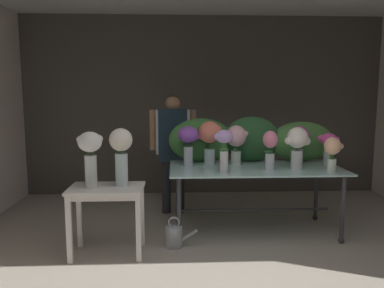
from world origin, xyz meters
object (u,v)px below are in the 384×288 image
at_px(vase_peach_tulips, 333,151).
at_px(vase_fuchsia_carnations, 328,145).
at_px(vase_white_roses_tall, 90,153).
at_px(vase_cream_lisianthus_tall, 121,151).
at_px(vase_violet_hydrangea, 188,140).
at_px(watering_can, 174,236).
at_px(vase_ivory_snapdragons, 297,144).
at_px(florist, 173,141).
at_px(vase_blush_lilies, 236,140).
at_px(display_table_glass, 255,176).
at_px(vase_magenta_freesia, 299,140).
at_px(vase_coral_anemones, 210,137).
at_px(side_table_white, 107,197).
at_px(vase_lilac_stock, 224,145).
at_px(vase_rosy_peonies, 270,147).

bearing_deg(vase_peach_tulips, vase_fuchsia_carnations, 74.06).
distance_m(vase_white_roses_tall, vase_cream_lisianthus_tall, 0.30).
xyz_separation_m(vase_violet_hydrangea, watering_can, (-0.17, -0.53, -0.99)).
bearing_deg(vase_ivory_snapdragons, florist, 146.82).
distance_m(vase_fuchsia_carnations, vase_blush_lilies, 1.11).
bearing_deg(display_table_glass, vase_magenta_freesia, 18.58).
height_order(vase_coral_anemones, vase_cream_lisianthus_tall, vase_coral_anemones).
distance_m(display_table_glass, vase_cream_lisianthus_tall, 1.64).
height_order(display_table_glass, vase_white_roses_tall, vase_white_roses_tall).
relative_size(vase_magenta_freesia, vase_cream_lisianthus_tall, 0.78).
xyz_separation_m(side_table_white, vase_lilac_stock, (1.24, 0.27, 0.49)).
bearing_deg(vase_violet_hydrangea, florist, 105.52).
height_order(vase_ivory_snapdragons, vase_peach_tulips, vase_ivory_snapdragons).
height_order(vase_ivory_snapdragons, vase_white_roses_tall, same).
distance_m(vase_peach_tulips, vase_blush_lilies, 1.12).
xyz_separation_m(display_table_glass, vase_peach_tulips, (0.79, -0.33, 0.35)).
bearing_deg(vase_fuchsia_carnations, watering_can, -165.87).
relative_size(vase_violet_hydrangea, vase_coral_anemones, 0.90).
xyz_separation_m(vase_blush_lilies, watering_can, (-0.76, -0.60, -0.98)).
relative_size(vase_peach_tulips, vase_white_roses_tall, 0.68).
relative_size(display_table_glass, vase_violet_hydrangea, 4.22).
bearing_deg(vase_ivory_snapdragons, vase_violet_hydrangea, 168.00).
xyz_separation_m(vase_magenta_freesia, watering_can, (-1.55, -0.61, -0.98)).
bearing_deg(vase_blush_lilies, vase_violet_hydrangea, -173.20).
height_order(vase_white_roses_tall, watering_can, vase_white_roses_tall).
distance_m(vase_fuchsia_carnations, vase_magenta_freesia, 0.35).
bearing_deg(vase_peach_tulips, vase_white_roses_tall, -175.15).
distance_m(florist, vase_lilac_stock, 1.21).
bearing_deg(display_table_glass, watering_can, -156.69).
bearing_deg(vase_peach_tulips, display_table_glass, 157.02).
bearing_deg(vase_rosy_peonies, vase_ivory_snapdragons, 4.55).
bearing_deg(vase_blush_lilies, florist, 142.35).
bearing_deg(vase_magenta_freesia, florist, 159.32).
height_order(vase_blush_lilies, vase_white_roses_tall, vase_white_roses_tall).
bearing_deg(side_table_white, vase_coral_anemones, 33.43).
distance_m(vase_ivory_snapdragons, vase_fuchsia_carnations, 0.49).
height_order(side_table_white, vase_coral_anemones, vase_coral_anemones).
relative_size(vase_rosy_peonies, vase_ivory_snapdragons, 0.92).
bearing_deg(side_table_white, vase_magenta_freesia, 18.52).
xyz_separation_m(florist, vase_peach_tulips, (1.77, -1.12, 0.02)).
bearing_deg(vase_rosy_peonies, vase_white_roses_tall, -168.90).
bearing_deg(vase_cream_lisianthus_tall, vase_fuchsia_carnations, 13.04).
bearing_deg(watering_can, vase_magenta_freesia, 21.56).
bearing_deg(vase_lilac_stock, florist, 117.78).
bearing_deg(display_table_glass, vase_lilac_stock, -145.69).
bearing_deg(vase_rosy_peonies, vase_peach_tulips, -13.75).
bearing_deg(vase_ivory_snapdragons, vase_peach_tulips, -28.94).
height_order(side_table_white, vase_blush_lilies, vase_blush_lilies).
bearing_deg(vase_cream_lisianthus_tall, florist, 67.60).
height_order(vase_ivory_snapdragons, watering_can, vase_ivory_snapdragons).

